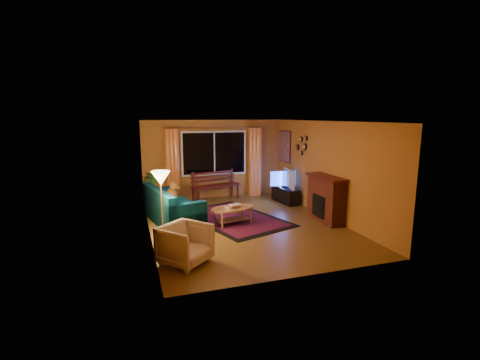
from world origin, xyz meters
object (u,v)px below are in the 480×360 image
object	(u,v)px
bench	(216,193)
sofa	(172,205)
armchair	(185,242)
floor_lamp	(162,206)
coffee_table	(233,216)
tv_console	(286,195)

from	to	relation	value
bench	sofa	xyz separation A→B (m)	(-1.59, -1.86, 0.20)
armchair	floor_lamp	xyz separation A→B (m)	(-0.26, 1.42, 0.35)
sofa	coffee_table	xyz separation A→B (m)	(1.38, -0.66, -0.22)
bench	sofa	size ratio (longest dim) A/B	0.73
armchair	floor_lamp	size ratio (longest dim) A/B	0.54
coffee_table	tv_console	bearing A→B (deg)	36.13
sofa	tv_console	world-z (taller)	sofa
coffee_table	sofa	bearing A→B (deg)	154.35
bench	floor_lamp	size ratio (longest dim) A/B	1.05
bench	tv_console	xyz separation A→B (m)	(1.97, -0.93, -0.00)
armchair	floor_lamp	bearing A→B (deg)	59.72
sofa	floor_lamp	bearing A→B (deg)	-119.24
sofa	floor_lamp	world-z (taller)	floor_lamp
floor_lamp	coffee_table	xyz separation A→B (m)	(1.73, 0.52, -0.53)
sofa	floor_lamp	size ratio (longest dim) A/B	1.45
armchair	coffee_table	xyz separation A→B (m)	(1.48, 1.95, -0.19)
floor_lamp	tv_console	xyz separation A→B (m)	(3.91, 2.11, -0.51)
sofa	bench	bearing A→B (deg)	37.26
bench	coffee_table	bearing A→B (deg)	-110.33
sofa	armchair	bearing A→B (deg)	-104.57
sofa	tv_console	distance (m)	3.68
bench	coffee_table	xyz separation A→B (m)	(-0.21, -2.52, -0.02)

